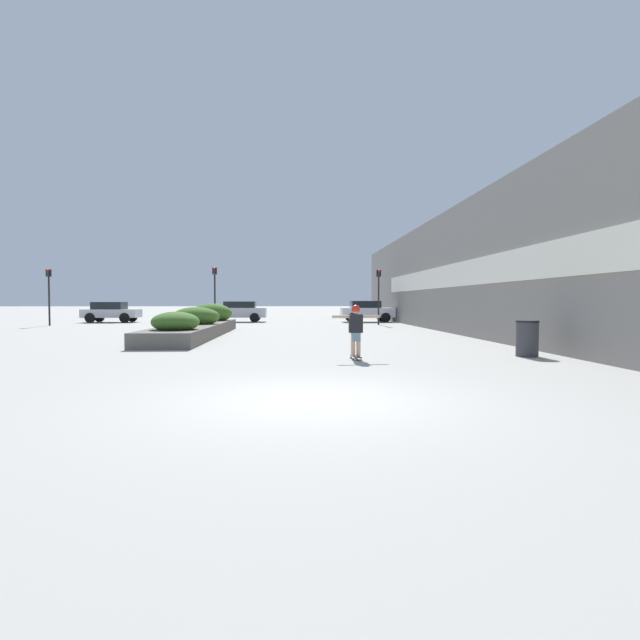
{
  "coord_description": "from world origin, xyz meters",
  "views": [
    {
      "loc": [
        -0.3,
        -7.79,
        1.55
      ],
      "look_at": [
        0.75,
        11.37,
        0.83
      ],
      "focal_mm": 28.0,
      "sensor_mm": 36.0,
      "label": 1
    }
  ],
  "objects_px": {
    "skateboard": "(356,357)",
    "trash_bin": "(527,338)",
    "car_center_left": "(111,311)",
    "car_center_right": "(238,311)",
    "car_leftmost": "(367,311)",
    "traffic_light_right": "(379,288)",
    "traffic_light_far_left": "(49,288)",
    "skateboarder": "(356,325)",
    "traffic_light_left": "(215,286)"
  },
  "relations": [
    {
      "from": "car_center_left",
      "to": "car_leftmost",
      "type": "bearing_deg",
      "value": 88.8
    },
    {
      "from": "trash_bin",
      "to": "traffic_light_right",
      "type": "xyz_separation_m",
      "value": [
        -0.92,
        19.01,
        1.95
      ]
    },
    {
      "from": "skateboard",
      "to": "car_center_left",
      "type": "height_order",
      "value": "car_center_left"
    },
    {
      "from": "car_center_right",
      "to": "trash_bin",
      "type": "bearing_deg",
      "value": -156.19
    },
    {
      "from": "skateboard",
      "to": "trash_bin",
      "type": "relative_size",
      "value": 0.73
    },
    {
      "from": "trash_bin",
      "to": "traffic_light_far_left",
      "type": "xyz_separation_m",
      "value": [
        -22.04,
        18.92,
        1.92
      ]
    },
    {
      "from": "skateboarder",
      "to": "trash_bin",
      "type": "height_order",
      "value": "skateboarder"
    },
    {
      "from": "skateboarder",
      "to": "traffic_light_right",
      "type": "xyz_separation_m",
      "value": [
        3.98,
        19.45,
        1.54
      ]
    },
    {
      "from": "traffic_light_far_left",
      "to": "trash_bin",
      "type": "bearing_deg",
      "value": -40.64
    },
    {
      "from": "car_leftmost",
      "to": "car_center_left",
      "type": "height_order",
      "value": "car_leftmost"
    },
    {
      "from": "car_center_left",
      "to": "traffic_light_right",
      "type": "xyz_separation_m",
      "value": [
        19.09,
        -4.97,
        1.66
      ]
    },
    {
      "from": "car_center_left",
      "to": "traffic_light_right",
      "type": "height_order",
      "value": "traffic_light_right"
    },
    {
      "from": "traffic_light_left",
      "to": "skateboarder",
      "type": "bearing_deg",
      "value": -71.19
    },
    {
      "from": "traffic_light_right",
      "to": "traffic_light_far_left",
      "type": "relative_size",
      "value": 1.01
    },
    {
      "from": "car_center_right",
      "to": "car_leftmost",
      "type": "bearing_deg",
      "value": -93.55
    },
    {
      "from": "trash_bin",
      "to": "car_center_right",
      "type": "distance_m",
      "value": 26.44
    },
    {
      "from": "traffic_light_far_left",
      "to": "skateboard",
      "type": "bearing_deg",
      "value": -48.48
    },
    {
      "from": "skateboard",
      "to": "car_center_right",
      "type": "xyz_separation_m",
      "value": [
        -5.77,
        24.63,
        0.75
      ]
    },
    {
      "from": "car_center_left",
      "to": "traffic_light_far_left",
      "type": "relative_size",
      "value": 1.1
    },
    {
      "from": "skateboarder",
      "to": "traffic_light_left",
      "type": "xyz_separation_m",
      "value": [
        -6.81,
        20.0,
        1.63
      ]
    },
    {
      "from": "car_leftmost",
      "to": "skateboarder",
      "type": "bearing_deg",
      "value": -9.19
    },
    {
      "from": "skateboard",
      "to": "skateboarder",
      "type": "height_order",
      "value": "skateboarder"
    },
    {
      "from": "trash_bin",
      "to": "car_center_right",
      "type": "height_order",
      "value": "car_center_right"
    },
    {
      "from": "trash_bin",
      "to": "traffic_light_right",
      "type": "height_order",
      "value": "traffic_light_right"
    },
    {
      "from": "trash_bin",
      "to": "traffic_light_far_left",
      "type": "distance_m",
      "value": 29.12
    },
    {
      "from": "car_leftmost",
      "to": "trash_bin",
      "type": "bearing_deg",
      "value": 2.45
    },
    {
      "from": "car_leftmost",
      "to": "traffic_light_right",
      "type": "xyz_separation_m",
      "value": [
        0.09,
        -4.58,
        1.62
      ]
    },
    {
      "from": "car_leftmost",
      "to": "traffic_light_left",
      "type": "xyz_separation_m",
      "value": [
        -10.7,
        -4.03,
        1.71
      ]
    },
    {
      "from": "car_center_right",
      "to": "skateboarder",
      "type": "bearing_deg",
      "value": -166.81
    },
    {
      "from": "car_leftmost",
      "to": "car_center_right",
      "type": "xyz_separation_m",
      "value": [
        -9.66,
        0.6,
        -0.02
      ]
    },
    {
      "from": "car_leftmost",
      "to": "traffic_light_far_left",
      "type": "distance_m",
      "value": 21.6
    },
    {
      "from": "traffic_light_right",
      "to": "trash_bin",
      "type": "bearing_deg",
      "value": -87.23
    },
    {
      "from": "car_center_left",
      "to": "skateboard",
      "type": "bearing_deg",
      "value": 31.73
    },
    {
      "from": "traffic_light_right",
      "to": "skateboarder",
      "type": "bearing_deg",
      "value": -101.57
    },
    {
      "from": "car_center_left",
      "to": "car_center_right",
      "type": "height_order",
      "value": "car_center_right"
    },
    {
      "from": "car_leftmost",
      "to": "traffic_light_left",
      "type": "bearing_deg",
      "value": -69.36
    },
    {
      "from": "car_leftmost",
      "to": "traffic_light_far_left",
      "type": "xyz_separation_m",
      "value": [
        -21.03,
        -4.67,
        1.59
      ]
    },
    {
      "from": "traffic_light_far_left",
      "to": "skateboarder",
      "type": "bearing_deg",
      "value": -48.48
    },
    {
      "from": "traffic_light_right",
      "to": "traffic_light_far_left",
      "type": "bearing_deg",
      "value": -179.76
    },
    {
      "from": "trash_bin",
      "to": "car_leftmost",
      "type": "bearing_deg",
      "value": 92.45
    },
    {
      "from": "skateboard",
      "to": "skateboarder",
      "type": "distance_m",
      "value": 0.85
    },
    {
      "from": "car_center_right",
      "to": "traffic_light_right",
      "type": "distance_m",
      "value": 11.16
    },
    {
      "from": "skateboarder",
      "to": "traffic_light_left",
      "type": "distance_m",
      "value": 21.19
    },
    {
      "from": "skateboarder",
      "to": "car_center_right",
      "type": "distance_m",
      "value": 25.3
    },
    {
      "from": "trash_bin",
      "to": "car_leftmost",
      "type": "height_order",
      "value": "car_leftmost"
    },
    {
      "from": "skateboard",
      "to": "car_center_left",
      "type": "xyz_separation_m",
      "value": [
        -15.1,
        24.43,
        0.73
      ]
    },
    {
      "from": "car_center_left",
      "to": "traffic_light_right",
      "type": "distance_m",
      "value": 19.79
    },
    {
      "from": "skateboarder",
      "to": "trash_bin",
      "type": "distance_m",
      "value": 4.94
    },
    {
      "from": "skateboard",
      "to": "trash_bin",
      "type": "bearing_deg",
      "value": -0.99
    },
    {
      "from": "car_leftmost",
      "to": "traffic_light_right",
      "type": "height_order",
      "value": "traffic_light_right"
    }
  ]
}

